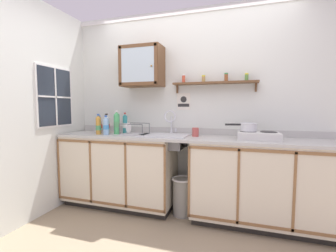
# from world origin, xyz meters

# --- Properties ---
(floor) EXTENTS (6.27, 6.27, 0.00)m
(floor) POSITION_xyz_m (0.00, 0.00, 0.00)
(floor) COLOR gray
(floor) RESTS_ON ground
(back_wall) EXTENTS (3.87, 0.07, 2.54)m
(back_wall) POSITION_xyz_m (0.00, 0.77, 1.28)
(back_wall) COLOR silver
(back_wall) RESTS_ON ground
(side_wall_left) EXTENTS (0.05, 3.54, 2.54)m
(side_wall_left) POSITION_xyz_m (-1.66, -0.23, 1.27)
(side_wall_left) COLOR silver
(side_wall_left) RESTS_ON ground
(lower_cabinet_run) EXTENTS (1.47, 0.58, 0.92)m
(lower_cabinet_run) POSITION_xyz_m (-0.89, 0.46, 0.46)
(lower_cabinet_run) COLOR black
(lower_cabinet_run) RESTS_ON ground
(lower_cabinet_run_right) EXTENTS (1.53, 0.58, 0.92)m
(lower_cabinet_run_right) POSITION_xyz_m (0.86, 0.46, 0.46)
(lower_cabinet_run_right) COLOR black
(lower_cabinet_run_right) RESTS_ON ground
(countertop) EXTENTS (3.23, 0.60, 0.03)m
(countertop) POSITION_xyz_m (0.00, 0.46, 0.93)
(countertop) COLOR #B2B2AD
(countertop) RESTS_ON lower_cabinet_run
(backsplash) EXTENTS (3.23, 0.02, 0.08)m
(backsplash) POSITION_xyz_m (0.00, 0.73, 0.99)
(backsplash) COLOR #B2B2AD
(backsplash) RESTS_ON countertop
(sink) EXTENTS (0.58, 0.48, 0.46)m
(sink) POSITION_xyz_m (-0.27, 0.50, 0.91)
(sink) COLOR silver
(sink) RESTS_ON countertop
(hot_plate_stove) EXTENTS (0.43, 0.31, 0.09)m
(hot_plate_stove) POSITION_xyz_m (0.80, 0.46, 0.99)
(hot_plate_stove) COLOR silver
(hot_plate_stove) RESTS_ON countertop
(saucepan) EXTENTS (0.34, 0.18, 0.09)m
(saucepan) POSITION_xyz_m (0.69, 0.48, 1.08)
(saucepan) COLOR silver
(saucepan) RESTS_ON hot_plate_stove
(bottle_water_clear_0) EXTENTS (0.09, 0.09, 0.26)m
(bottle_water_clear_0) POSITION_xyz_m (-1.10, 0.50, 1.07)
(bottle_water_clear_0) COLOR silver
(bottle_water_clear_0) RESTS_ON countertop
(bottle_juice_amber_1) EXTENTS (0.07, 0.07, 0.26)m
(bottle_juice_amber_1) POSITION_xyz_m (-1.13, 0.36, 1.06)
(bottle_juice_amber_1) COLOR gold
(bottle_juice_amber_1) RESTS_ON countertop
(bottle_soda_green_2) EXTENTS (0.08, 0.08, 0.31)m
(bottle_soda_green_2) POSITION_xyz_m (-0.91, 0.44, 1.09)
(bottle_soda_green_2) COLOR #4CB266
(bottle_soda_green_2) RESTS_ON countertop
(bottle_detergent_teal_3) EXTENTS (0.06, 0.06, 0.28)m
(bottle_detergent_teal_3) POSITION_xyz_m (-0.86, 0.56, 1.07)
(bottle_detergent_teal_3) COLOR teal
(bottle_detergent_teal_3) RESTS_ON countertop
(bottle_water_blue_4) EXTENTS (0.07, 0.07, 0.25)m
(bottle_water_blue_4) POSITION_xyz_m (-1.01, 0.34, 1.06)
(bottle_water_blue_4) COLOR #8CB7E0
(bottle_water_blue_4) RESTS_ON countertop
(bottle_opaque_white_5) EXTENTS (0.08, 0.08, 0.24)m
(bottle_opaque_white_5) POSITION_xyz_m (-1.21, 0.50, 1.05)
(bottle_opaque_white_5) COLOR white
(bottle_opaque_white_5) RESTS_ON countertop
(dish_rack) EXTENTS (0.34, 0.24, 0.16)m
(dish_rack) POSITION_xyz_m (-0.68, 0.46, 0.97)
(dish_rack) COLOR #B2B2B7
(dish_rack) RESTS_ON countertop
(mug) EXTENTS (0.08, 0.11, 0.11)m
(mug) POSITION_xyz_m (0.10, 0.52, 1.00)
(mug) COLOR #B24C47
(mug) RESTS_ON countertop
(wall_cabinet) EXTENTS (0.54, 0.31, 0.51)m
(wall_cabinet) POSITION_xyz_m (-0.62, 0.60, 1.82)
(wall_cabinet) COLOR brown
(spice_shelf) EXTENTS (1.02, 0.14, 0.23)m
(spice_shelf) POSITION_xyz_m (0.30, 0.68, 1.60)
(spice_shelf) COLOR brown
(warning_sign) EXTENTS (0.18, 0.01, 0.22)m
(warning_sign) POSITION_xyz_m (-0.10, 0.74, 1.37)
(warning_sign) COLOR silver
(window) EXTENTS (0.03, 0.57, 0.76)m
(window) POSITION_xyz_m (-1.63, 0.17, 1.43)
(window) COLOR #262D38
(trash_bin) EXTENTS (0.25, 0.25, 0.45)m
(trash_bin) POSITION_xyz_m (-0.03, 0.43, 0.23)
(trash_bin) COLOR gray
(trash_bin) RESTS_ON ground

